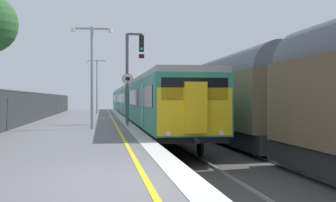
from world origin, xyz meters
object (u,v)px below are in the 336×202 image
Objects in this scene: signal_gantry at (132,67)px; platform_lamp_mid at (92,68)px; freight_train_adjacent_track at (236,96)px; speed_limit_sign at (128,93)px; commuter_train_at_platform at (134,101)px; platform_lamp_far at (97,82)px.

platform_lamp_mid is at bearing -117.95° from signal_gantry.
signal_gantry reaches higher than freight_train_adjacent_track.
signal_gantry is 1.07× the size of platform_lamp_mid.
platform_lamp_mid is at bearing -170.71° from freight_train_adjacent_track.
signal_gantry is 2.71m from speed_limit_sign.
platform_lamp_mid reaches higher than freight_train_adjacent_track.
platform_lamp_far reaches higher than commuter_train_at_platform.
signal_gantry is 18.64m from platform_lamp_far.
signal_gantry reaches higher than platform_lamp_mid.
signal_gantry is 1.00× the size of platform_lamp_far.
platform_lamp_far is (-2.22, 18.50, -0.14)m from signal_gantry.
commuter_train_at_platform is at bearing -3.03° from platform_lamp_far.
platform_lamp_mid is (-3.71, -22.49, 1.74)m from commuter_train_at_platform.
platform_lamp_mid is (-7.71, -1.26, 1.35)m from freight_train_adjacent_track.
platform_lamp_far is (-1.86, 20.71, 1.39)m from speed_limit_sign.
signal_gantry is at bearing -83.16° from platform_lamp_far.
speed_limit_sign is at bearing 173.04° from freight_train_adjacent_track.
signal_gantry is (-1.49, -18.31, 2.07)m from commuter_train_at_platform.
platform_lamp_mid is at bearing -90.00° from platform_lamp_far.
commuter_train_at_platform is 11.78× the size of platform_lamp_mid.
freight_train_adjacent_track is 6.44m from signal_gantry.
platform_lamp_far is (0.00, 22.69, 0.20)m from platform_lamp_mid.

